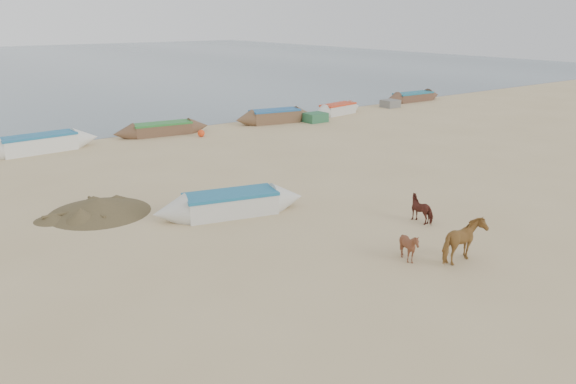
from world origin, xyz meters
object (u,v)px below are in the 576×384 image
object	(u,v)px
cow_adult	(463,242)
near_canoe	(231,204)
calf_right	(423,209)
calf_front	(409,247)

from	to	relation	value
cow_adult	near_canoe	world-z (taller)	cow_adult
calf_right	near_canoe	xyz separation A→B (m)	(-5.28, 4.76, -0.05)
cow_adult	calf_right	size ratio (longest dim) A/B	1.66
calf_right	cow_adult	bearing A→B (deg)	124.68
calf_right	near_canoe	size ratio (longest dim) A/B	0.16
calf_front	calf_right	world-z (taller)	calf_front
calf_front	calf_right	xyz separation A→B (m)	(3.08, 2.12, -0.00)
calf_right	calf_front	bearing A→B (deg)	99.30
near_canoe	calf_right	bearing A→B (deg)	-28.02
cow_adult	near_canoe	distance (m)	8.61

